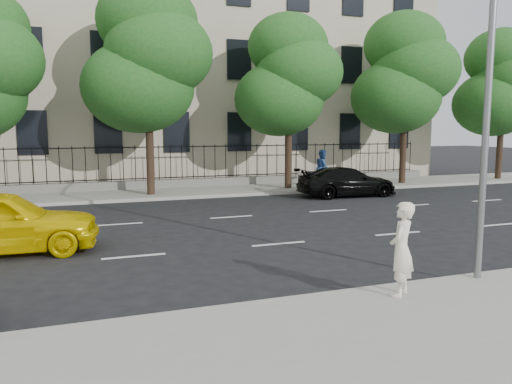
% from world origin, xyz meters
% --- Properties ---
extents(ground, '(120.00, 120.00, 0.00)m').
position_xyz_m(ground, '(0.00, 0.00, 0.00)').
color(ground, black).
rests_on(ground, ground).
extents(near_sidewalk, '(60.00, 4.00, 0.15)m').
position_xyz_m(near_sidewalk, '(0.00, -4.00, 0.07)').
color(near_sidewalk, gray).
rests_on(near_sidewalk, ground).
extents(far_sidewalk, '(60.00, 4.00, 0.15)m').
position_xyz_m(far_sidewalk, '(0.00, 14.00, 0.07)').
color(far_sidewalk, gray).
rests_on(far_sidewalk, ground).
extents(lane_markings, '(49.60, 4.62, 0.01)m').
position_xyz_m(lane_markings, '(0.00, 4.75, 0.01)').
color(lane_markings, silver).
rests_on(lane_markings, ground).
extents(masonry_building, '(34.60, 12.11, 18.50)m').
position_xyz_m(masonry_building, '(0.00, 22.95, 9.02)').
color(masonry_building, beige).
rests_on(masonry_building, ground).
extents(iron_fence, '(30.00, 0.50, 2.20)m').
position_xyz_m(iron_fence, '(0.00, 15.70, 0.65)').
color(iron_fence, slate).
rests_on(iron_fence, far_sidewalk).
extents(street_light, '(0.25, 3.32, 8.05)m').
position_xyz_m(street_light, '(2.50, -1.77, 5.15)').
color(street_light, slate).
rests_on(street_light, near_sidewalk).
extents(tree_c, '(5.89, 5.50, 9.80)m').
position_xyz_m(tree_c, '(-1.96, 13.36, 6.41)').
color(tree_c, '#382619').
rests_on(tree_c, far_sidewalk).
extents(tree_d, '(5.34, 4.94, 8.84)m').
position_xyz_m(tree_d, '(5.04, 13.36, 5.84)').
color(tree_d, '#382619').
rests_on(tree_d, far_sidewalk).
extents(tree_e, '(5.71, 5.31, 9.46)m').
position_xyz_m(tree_e, '(12.04, 13.36, 6.20)').
color(tree_e, '#382619').
rests_on(tree_e, far_sidewalk).
extents(tree_f, '(5.52, 5.12, 9.01)m').
position_xyz_m(tree_f, '(19.04, 13.36, 5.88)').
color(tree_f, '#382619').
rests_on(tree_f, far_sidewalk).
extents(black_sedan, '(4.87, 2.16, 1.39)m').
position_xyz_m(black_sedan, '(6.80, 10.39, 0.69)').
color(black_sedan, black).
rests_on(black_sedan, ground).
extents(woman_near, '(0.77, 0.74, 1.77)m').
position_xyz_m(woman_near, '(0.29, -2.69, 1.04)').
color(woman_near, white).
rests_on(woman_near, near_sidewalk).
extents(pedestrian_far, '(1.02, 1.14, 1.94)m').
position_xyz_m(pedestrian_far, '(7.13, 13.49, 1.12)').
color(pedestrian_far, navy).
rests_on(pedestrian_far, far_sidewalk).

